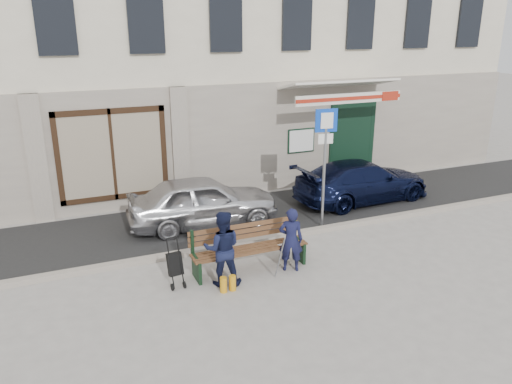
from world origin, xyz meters
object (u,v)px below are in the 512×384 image
man (291,240)px  stroller (175,265)px  bench (248,249)px  woman (222,248)px  parking_sign (325,149)px  car_silver (203,201)px  car_navy (362,181)px

man → stroller: bearing=16.9°
bench → woman: bearing=-151.5°
woman → stroller: size_ratio=1.56×
parking_sign → bench: 3.29m
man → stroller: (-2.30, 0.29, -0.25)m
bench → stroller: bearing=-177.8°
man → woman: woman is taller
stroller → parking_sign: bearing=13.6°
bench → woman: 0.80m
car_silver → car_navy: size_ratio=0.92×
parking_sign → man: bearing=-126.4°
car_navy → car_silver: bearing=86.7°
car_silver → man: man is taller
car_silver → stroller: 3.07m
car_silver → stroller: car_silver is taller
car_navy → bench: bearing=117.0°
parking_sign → man: 2.81m
car_silver → stroller: size_ratio=3.88×
man → woman: size_ratio=0.90×
car_silver → stroller: (-1.40, -2.72, -0.21)m
parking_sign → woman: parking_sign is taller
car_navy → woman: 6.02m
car_silver → parking_sign: 3.23m
car_silver → bench: car_silver is taller
car_silver → woman: (-0.55, -3.02, 0.11)m
bench → car_navy: bearing=30.3°
car_navy → stroller: size_ratio=4.22×
car_navy → stroller: (-6.06, -2.72, -0.16)m
bench → car_silver: bearing=92.3°
car_navy → stroller: car_navy is taller
woman → stroller: (-0.85, 0.30, -0.32)m
car_silver → man: size_ratio=2.76×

